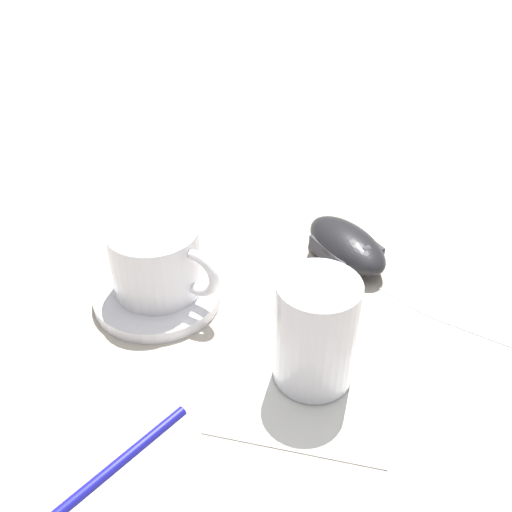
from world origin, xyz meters
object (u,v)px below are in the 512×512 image
at_px(drinking_glass, 316,332).
at_px(saucer, 158,295).
at_px(pen, 112,465).
at_px(computer_mouse, 347,245).
at_px(coffee_cup, 158,260).

bearing_deg(drinking_glass, saucer, 49.13).
xyz_separation_m(drinking_glass, pen, (-0.07, 0.17, -0.05)).
distance_m(saucer, pen, 0.20).
height_order(saucer, drinking_glass, drinking_glass).
xyz_separation_m(saucer, computer_mouse, (0.05, -0.21, 0.01)).
height_order(drinking_glass, pen, drinking_glass).
relative_size(saucer, drinking_glass, 1.27).
relative_size(drinking_glass, pen, 0.90).
xyz_separation_m(computer_mouse, drinking_glass, (-0.17, 0.07, 0.03)).
xyz_separation_m(computer_mouse, pen, (-0.24, 0.24, -0.02)).
distance_m(saucer, computer_mouse, 0.21).
bearing_deg(coffee_cup, computer_mouse, -77.99).
distance_m(coffee_cup, computer_mouse, 0.21).
bearing_deg(saucer, pen, 171.41).
bearing_deg(coffee_cup, drinking_glass, -132.32).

